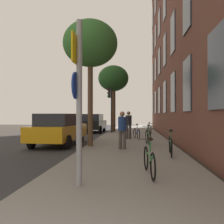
# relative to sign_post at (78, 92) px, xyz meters

# --- Properties ---
(ground_plane) EXTENTS (41.80, 41.80, 0.00)m
(ground_plane) POSITION_rel_sign_post_xyz_m (-2.51, 11.05, -2.05)
(ground_plane) COLOR #332D28
(road_asphalt) EXTENTS (7.00, 38.00, 0.01)m
(road_asphalt) POSITION_rel_sign_post_xyz_m (-4.61, 11.05, -2.05)
(road_asphalt) COLOR #2D2D30
(road_asphalt) RESTS_ON ground
(sidewalk) EXTENTS (4.20, 38.00, 0.12)m
(sidewalk) POSITION_rel_sign_post_xyz_m (0.99, 11.05, -1.99)
(sidewalk) COLOR gray
(sidewalk) RESTS_ON ground
(building_facade) EXTENTS (0.56, 27.00, 17.35)m
(building_facade) POSITION_rel_sign_post_xyz_m (3.58, 10.55, 6.64)
(building_facade) COLOR brown
(building_facade) RESTS_ON ground
(sign_post) EXTENTS (0.16, 0.60, 3.43)m
(sign_post) POSITION_rel_sign_post_xyz_m (0.00, 0.00, 0.00)
(sign_post) COLOR gray
(sign_post) RESTS_ON sidewalk
(traffic_light) EXTENTS (0.43, 0.24, 3.69)m
(traffic_light) POSITION_rel_sign_post_xyz_m (-0.76, 15.02, 0.59)
(traffic_light) COLOR black
(traffic_light) RESTS_ON sidewalk
(tree_near) EXTENTS (2.56, 2.56, 5.90)m
(tree_near) POSITION_rel_sign_post_xyz_m (-0.88, 6.37, 2.83)
(tree_near) COLOR brown
(tree_near) RESTS_ON sidewalk
(tree_far) EXTENTS (2.65, 2.65, 5.77)m
(tree_far) POSITION_rel_sign_post_xyz_m (-0.63, 16.44, 2.62)
(tree_far) COLOR brown
(tree_far) RESTS_ON sidewalk
(bicycle_0) EXTENTS (0.42, 1.70, 0.92)m
(bicycle_0) POSITION_rel_sign_post_xyz_m (1.52, 1.04, -1.58)
(bicycle_0) COLOR black
(bicycle_0) RESTS_ON sidewalk
(bicycle_1) EXTENTS (0.42, 1.73, 0.93)m
(bicycle_1) POSITION_rel_sign_post_xyz_m (2.48, 4.04, -1.57)
(bicycle_1) COLOR black
(bicycle_1) RESTS_ON sidewalk
(bicycle_2) EXTENTS (0.42, 1.71, 0.98)m
(bicycle_2) POSITION_rel_sign_post_xyz_m (1.84, 7.04, -1.55)
(bicycle_2) COLOR black
(bicycle_2) RESTS_ON sidewalk
(bicycle_3) EXTENTS (0.52, 1.55, 0.91)m
(bicycle_3) POSITION_rel_sign_post_xyz_m (1.32, 10.04, -1.58)
(bicycle_3) COLOR black
(bicycle_3) RESTS_ON sidewalk
(bicycle_4) EXTENTS (0.57, 1.66, 0.90)m
(bicycle_4) POSITION_rel_sign_post_xyz_m (2.31, 13.04, -1.58)
(bicycle_4) COLOR black
(bicycle_4) RESTS_ON sidewalk
(pedestrian_0) EXTENTS (0.49, 0.49, 1.60)m
(pedestrian_0) POSITION_rel_sign_post_xyz_m (0.66, 5.43, -1.02)
(pedestrian_0) COLOR #4C4742
(pedestrian_0) RESTS_ON sidewalk
(pedestrian_1) EXTENTS (0.44, 0.44, 1.66)m
(pedestrian_1) POSITION_rel_sign_post_xyz_m (0.84, 9.86, -0.98)
(pedestrian_1) COLOR #4C4742
(pedestrian_1) RESTS_ON sidewalk
(pedestrian_2) EXTENTS (0.45, 0.45, 1.55)m
(pedestrian_2) POSITION_rel_sign_post_xyz_m (0.18, 14.32, -1.05)
(pedestrian_2) COLOR #4C4742
(pedestrian_2) RESTS_ON sidewalk
(car_0) EXTENTS (2.07, 4.50, 1.62)m
(car_0) POSITION_rel_sign_post_xyz_m (-2.72, 7.38, -1.21)
(car_0) COLOR orange
(car_0) RESTS_ON road_asphalt
(car_1) EXTENTS (2.01, 4.25, 1.62)m
(car_1) POSITION_rel_sign_post_xyz_m (-2.49, 16.65, -1.21)
(car_1) COLOR black
(car_1) RESTS_ON road_asphalt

